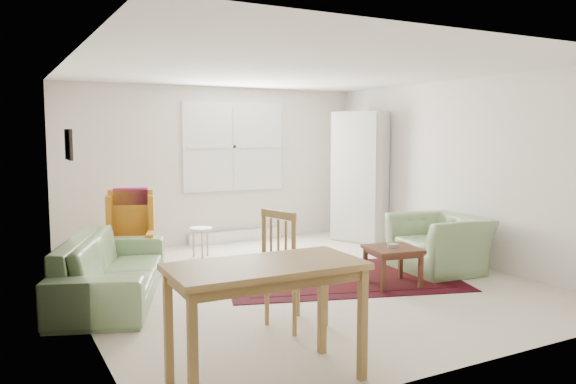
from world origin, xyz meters
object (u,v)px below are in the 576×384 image
sofa (112,255)px  desk_chair (296,267)px  armchair (439,238)px  wingback_chair (130,230)px  stool (201,242)px  coffee_table (392,266)px  desk (266,323)px  cabinet (360,177)px

sofa → desk_chair: size_ratio=2.10×
armchair → wingback_chair: wingback_chair is taller
wingback_chair → armchair: bearing=-10.2°
desk_chair → armchair: bearing=-83.2°
armchair → stool: bearing=-127.2°
desk_chair → coffee_table: bearing=-81.1°
coffee_table → desk: (-2.41, -1.59, 0.20)m
sofa → armchair: 4.02m
sofa → armchair: bearing=-80.3°
coffee_table → desk_chair: 1.79m
armchair → coffee_table: armchair is taller
armchair → cabinet: (0.26, 2.13, 0.63)m
sofa → armchair: (3.94, -0.76, -0.03)m
stool → desk_chair: 3.16m
armchair → coffee_table: size_ratio=1.96×
coffee_table → cabinet: bearing=62.7°
stool → cabinet: (2.70, -0.07, 0.84)m
stool → desk: 4.20m
desk → desk_chair: size_ratio=1.25×
wingback_chair → desk_chair: size_ratio=0.96×
sofa → cabinet: 4.46m
desk → desk_chair: desk_chair is taller
wingback_chair → desk_chair: (0.88, -2.84, 0.02)m
armchair → coffee_table: 1.05m
armchair → sofa: bearing=-96.1°
sofa → coffee_table: bearing=-88.8°
sofa → wingback_chair: 1.22m
sofa → desk: bearing=-147.5°
desk → stool: bearing=76.9°
armchair → desk: bearing=-56.1°
desk → cabinet: bearing=47.7°
sofa → desk: 2.70m
sofa → stool: (1.50, 1.44, -0.24)m
coffee_table → desk: size_ratio=0.41×
armchair → desk_chair: bearing=-65.4°
sofa → desk: size_ratio=1.68×
wingback_chair → cabinet: bearing=21.8°
coffee_table → desk: 2.89m
sofa → cabinet: (4.20, 1.37, 0.59)m
wingback_chair → desk: wingback_chair is taller
wingback_chair → coffee_table: size_ratio=1.87×
wingback_chair → cabinet: cabinet is taller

